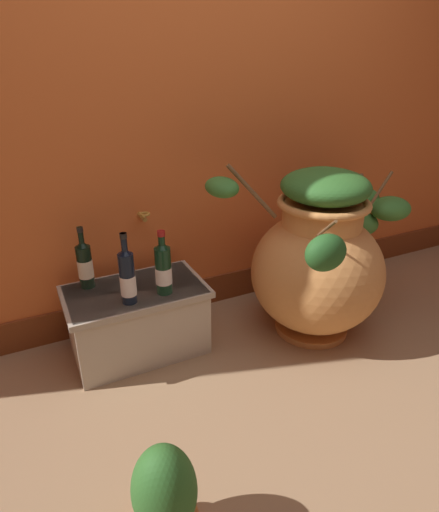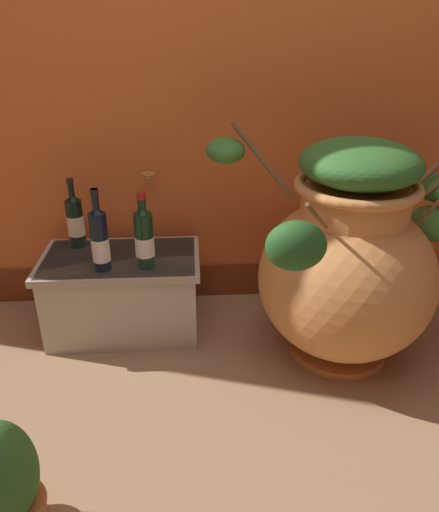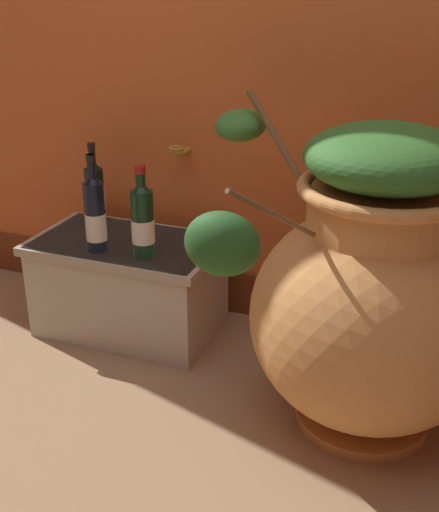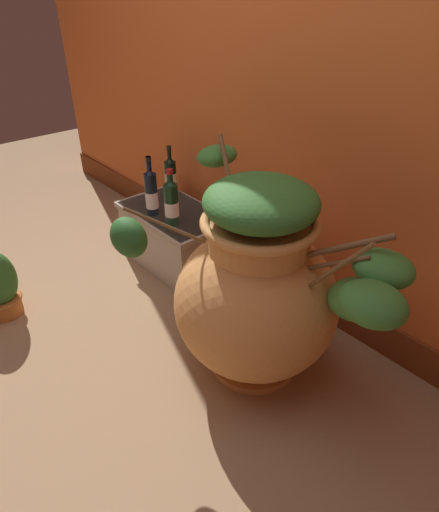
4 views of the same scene
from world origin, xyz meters
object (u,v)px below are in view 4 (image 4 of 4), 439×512
object	(u,v)px
terracotta_urn	(259,288)
wine_bottle_middle	(171,176)
wine_bottle_left	(151,192)
wine_bottle_right	(171,201)

from	to	relation	value
terracotta_urn	wine_bottle_middle	world-z (taller)	terracotta_urn
wine_bottle_left	wine_bottle_right	world-z (taller)	wine_bottle_left
terracotta_urn	wine_bottle_middle	xyz separation A→B (m)	(-1.12, 0.36, 0.05)
terracotta_urn	wine_bottle_left	bearing A→B (deg)	172.54
terracotta_urn	wine_bottle_middle	distance (m)	1.18
wine_bottle_middle	wine_bottle_left	bearing A→B (deg)	-58.54
wine_bottle_right	terracotta_urn	bearing A→B (deg)	-9.97
wine_bottle_middle	terracotta_urn	bearing A→B (deg)	-17.99
wine_bottle_middle	wine_bottle_right	xyz separation A→B (m)	(0.32, -0.22, 0.01)
wine_bottle_left	wine_bottle_middle	size ratio (longest dim) A/B	1.09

